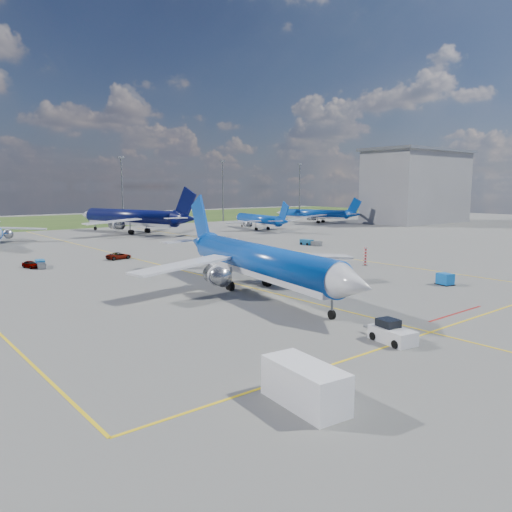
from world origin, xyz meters
TOP-DOWN VIEW (x-y plane):
  - ground at (0.00, 0.00)m, footprint 400.00×400.00m
  - taxiway_lines at (0.17, 27.70)m, footprint 60.25×160.00m
  - floodlight_masts at (10.00, 110.00)m, footprint 202.20×0.50m
  - terminal_building at (120.00, 60.00)m, footprint 42.00×22.00m
  - warning_post at (26.00, 8.00)m, footprint 0.50×0.50m
  - bg_jet_n at (21.87, 86.83)m, footprint 48.29×56.11m
  - bg_jet_ne at (56.75, 72.90)m, footprint 30.67×37.02m
  - bg_jet_ene at (91.33, 82.69)m, footprint 35.98×41.02m
  - main_airliner at (-0.96, 2.79)m, footprint 40.33×48.62m
  - pushback_tug at (-5.05, -19.46)m, footprint 2.70×5.58m
  - uld_container at (21.14, -9.11)m, footprint 1.90×2.19m
  - service_van at (-19.34, -23.56)m, footprint 3.14×5.96m
  - service_car_a at (-17.58, 40.22)m, footprint 2.17×3.73m
  - service_car_b at (-2.53, 40.49)m, footprint 4.63×2.47m
  - service_car_c at (6.89, 24.09)m, footprint 2.55×4.46m
  - baggage_tug_w at (13.03, 31.29)m, footprint 2.89×5.01m
  - baggage_tug_c at (-16.09, 40.08)m, footprint 2.24×4.94m
  - baggage_tug_e at (39.61, 34.16)m, footprint 1.83×5.48m

SIDE VIEW (x-z plane):
  - ground at x=0.00m, z-range 0.00..0.00m
  - bg_jet_n at x=21.87m, z-range -6.27..6.27m
  - bg_jet_ne at x=56.75m, z-range -4.33..4.33m
  - bg_jet_ene at x=91.33m, z-range -4.50..4.50m
  - main_airliner at x=-0.96m, z-range -5.68..5.68m
  - taxiway_lines at x=0.17m, z-range 0.00..0.02m
  - baggage_tug_c at x=-16.09m, z-range -0.03..1.04m
  - baggage_tug_w at x=13.03m, z-range -0.03..1.06m
  - baggage_tug_e at x=39.61m, z-range -0.04..1.17m
  - service_car_a at x=-17.58m, z-range 0.00..1.19m
  - service_car_c at x=6.89m, z-range 0.00..1.22m
  - service_car_b at x=-2.53m, z-range 0.00..1.24m
  - pushback_tug at x=-5.05m, z-range -0.18..1.68m
  - uld_container at x=21.14m, z-range 0.00..1.52m
  - service_van at x=-19.34m, z-range 0.00..2.51m
  - warning_post at x=26.00m, z-range 0.00..3.00m
  - floodlight_masts at x=10.00m, z-range 1.21..23.91m
  - terminal_building at x=120.00m, z-range 0.07..26.07m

